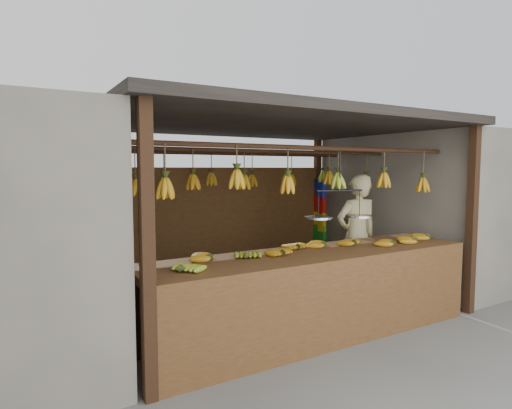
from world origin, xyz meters
TOP-DOWN VIEW (x-y plane):
  - ground at (0.00, 0.00)m, footprint 80.00×80.00m
  - stall at (0.00, 0.33)m, footprint 4.30×3.30m
  - neighbor_right at (3.60, 0.00)m, footprint 3.00×3.00m
  - counter at (-0.10, -1.23)m, footprint 3.79×0.86m
  - hanging_bananas at (-0.00, 0.00)m, footprint 3.62×2.24m
  - balance_scale at (0.32, -1.00)m, footprint 0.80×0.41m
  - vendor at (1.24, -0.32)m, footprint 0.68×0.50m
  - bag_bundles at (1.94, 1.35)m, footprint 0.08×0.26m

SIDE VIEW (x-z plane):
  - ground at x=0.00m, z-range 0.00..0.00m
  - counter at x=-0.10m, z-range 0.24..1.20m
  - vendor at x=1.24m, z-range 0.00..1.71m
  - bag_bundles at x=1.94m, z-range 0.42..1.59m
  - neighbor_right at x=3.60m, z-range 0.00..2.30m
  - balance_scale at x=0.32m, z-range 0.89..1.66m
  - hanging_bananas at x=0.00m, z-range 1.42..1.81m
  - stall at x=0.00m, z-range 0.77..3.17m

